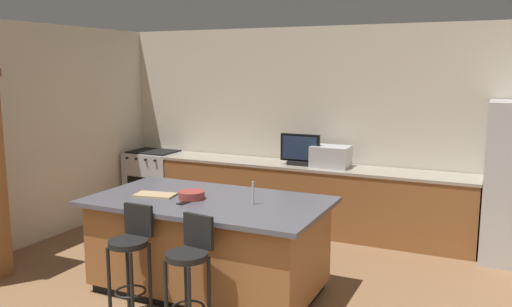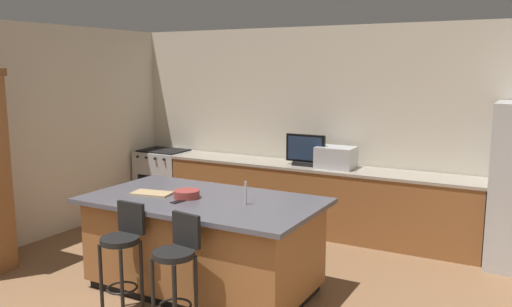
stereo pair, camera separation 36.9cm
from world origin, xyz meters
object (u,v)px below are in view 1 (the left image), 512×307
object	(u,v)px
tv_monitor	(300,151)
fruit_bowl	(192,195)
bar_stool_right	(190,265)
kitchen_island	(209,244)
tv_remote	(187,196)
cutting_board	(155,195)
bar_stool_left	(131,252)
microwave	(331,156)
range_oven	(154,180)
cell_phone	(184,203)

from	to	relation	value
tv_monitor	fruit_bowl	size ratio (longest dim) A/B	2.15
bar_stool_right	kitchen_island	bearing A→B (deg)	118.36
tv_remote	cutting_board	bearing A→B (deg)	150.69
tv_remote	cutting_board	xyz separation A→B (m)	(-0.31, -0.08, -0.00)
fruit_bowl	tv_remote	distance (m)	0.10
tv_monitor	bar_stool_left	xyz separation A→B (m)	(-0.46, -2.94, -0.49)
microwave	tv_remote	bearing A→B (deg)	-108.95
range_oven	tv_monitor	xyz separation A→B (m)	(2.38, -0.05, 0.63)
tv_monitor	cutting_board	world-z (taller)	tv_monitor
microwave	bar_stool_right	bearing A→B (deg)	-94.47
tv_monitor	bar_stool_left	size ratio (longest dim) A/B	0.54
bar_stool_right	fruit_bowl	distance (m)	0.96
bar_stool_left	bar_stool_right	size ratio (longest dim) A/B	1.00
microwave	cutting_board	world-z (taller)	microwave
kitchen_island	microwave	xyz separation A→B (m)	(0.54, 2.22, 0.56)
kitchen_island	bar_stool_left	world-z (taller)	bar_stool_left
tv_monitor	microwave	bearing A→B (deg)	7.33
fruit_bowl	cutting_board	bearing A→B (deg)	-174.40
tv_monitor	cell_phone	world-z (taller)	tv_monitor
bar_stool_left	bar_stool_right	distance (m)	0.63
kitchen_island	range_oven	xyz separation A→B (m)	(-2.25, 2.22, -0.02)
range_oven	tv_monitor	world-z (taller)	tv_monitor
bar_stool_right	bar_stool_left	bearing A→B (deg)	-176.73
bar_stool_left	bar_stool_right	bearing A→B (deg)	-4.07
fruit_bowl	microwave	bearing A→B (deg)	73.23
cutting_board	fruit_bowl	bearing A→B (deg)	5.60
tv_monitor	kitchen_island	bearing A→B (deg)	-93.66
microwave	range_oven	bearing A→B (deg)	-179.98
microwave	tv_remote	size ratio (longest dim) A/B	2.82
tv_monitor	bar_stool_right	bearing A→B (deg)	-86.85
bar_stool_left	cell_phone	distance (m)	0.67
range_oven	bar_stool_left	size ratio (longest dim) A/B	0.92
bar_stool_right	cutting_board	bearing A→B (deg)	147.62
bar_stool_left	fruit_bowl	distance (m)	0.82
bar_stool_right	cutting_board	world-z (taller)	bar_stool_right
kitchen_island	tv_monitor	xyz separation A→B (m)	(0.14, 2.17, 0.62)
bar_stool_right	fruit_bowl	world-z (taller)	fruit_bowl
range_oven	tv_remote	distance (m)	3.05
bar_stool_right	cell_phone	xyz separation A→B (m)	(-0.43, 0.60, 0.33)
tv_remote	bar_stool_left	bearing A→B (deg)	-140.57
fruit_bowl	cell_phone	world-z (taller)	fruit_bowl
tv_monitor	tv_remote	bearing A→B (deg)	-99.51
kitchen_island	tv_remote	size ratio (longest dim) A/B	13.44
fruit_bowl	kitchen_island	bearing A→B (deg)	22.97
bar_stool_right	cell_phone	world-z (taller)	bar_stool_right
kitchen_island	bar_stool_left	xyz separation A→B (m)	(-0.32, -0.77, 0.13)
microwave	cutting_board	xyz separation A→B (m)	(-1.09, -2.32, -0.10)
range_oven	tv_remote	size ratio (longest dim) A/B	5.40
cell_phone	tv_remote	bearing A→B (deg)	127.51
tv_monitor	cutting_board	bearing A→B (deg)	-106.72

